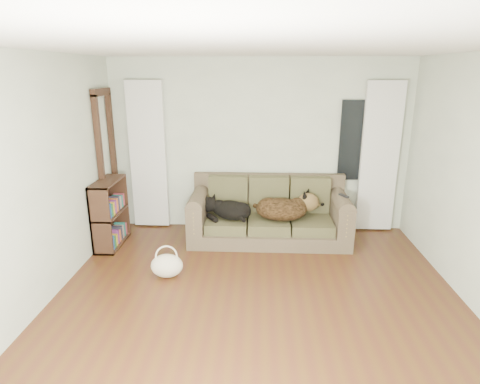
{
  "coord_description": "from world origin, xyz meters",
  "views": [
    {
      "loc": [
        0.0,
        -3.55,
        2.4
      ],
      "look_at": [
        -0.25,
        1.6,
        0.84
      ],
      "focal_mm": 30.0,
      "sensor_mm": 36.0,
      "label": 1
    }
  ],
  "objects_px": {
    "dog_black_lab": "(229,209)",
    "dog_shepherd": "(284,209)",
    "sofa": "(269,210)",
    "bookshelf": "(110,211)",
    "tote_bag": "(167,264)"
  },
  "relations": [
    {
      "from": "dog_black_lab",
      "to": "dog_shepherd",
      "type": "xyz_separation_m",
      "value": [
        0.8,
        0.01,
        0.01
      ]
    },
    {
      "from": "dog_black_lab",
      "to": "dog_shepherd",
      "type": "bearing_deg",
      "value": 32.43
    },
    {
      "from": "sofa",
      "to": "dog_black_lab",
      "type": "bearing_deg",
      "value": -173.13
    },
    {
      "from": "dog_black_lab",
      "to": "bookshelf",
      "type": "height_order",
      "value": "bookshelf"
    },
    {
      "from": "sofa",
      "to": "bookshelf",
      "type": "distance_m",
      "value": 2.27
    },
    {
      "from": "tote_bag",
      "to": "bookshelf",
      "type": "height_order",
      "value": "bookshelf"
    },
    {
      "from": "dog_black_lab",
      "to": "tote_bag",
      "type": "xyz_separation_m",
      "value": [
        -0.67,
        -1.12,
        -0.32
      ]
    },
    {
      "from": "tote_bag",
      "to": "dog_black_lab",
      "type": "bearing_deg",
      "value": 59.15
    },
    {
      "from": "sofa",
      "to": "dog_black_lab",
      "type": "distance_m",
      "value": 0.58
    },
    {
      "from": "dog_shepherd",
      "to": "dog_black_lab",
      "type": "bearing_deg",
      "value": 6.6
    },
    {
      "from": "dog_shepherd",
      "to": "bookshelf",
      "type": "relative_size",
      "value": 0.8
    },
    {
      "from": "dog_black_lab",
      "to": "bookshelf",
      "type": "bearing_deg",
      "value": -140.75
    },
    {
      "from": "dog_shepherd",
      "to": "bookshelf",
      "type": "bearing_deg",
      "value": 11.23
    },
    {
      "from": "dog_shepherd",
      "to": "bookshelf",
      "type": "height_order",
      "value": "bookshelf"
    },
    {
      "from": "dog_black_lab",
      "to": "bookshelf",
      "type": "relative_size",
      "value": 0.64
    }
  ]
}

